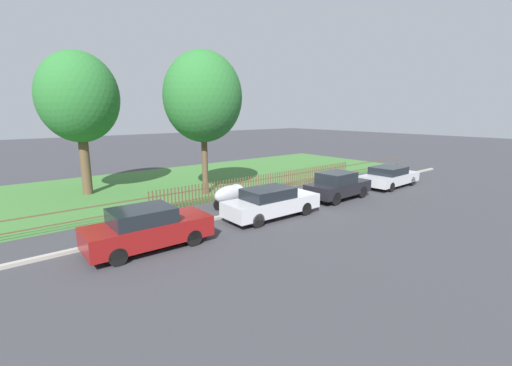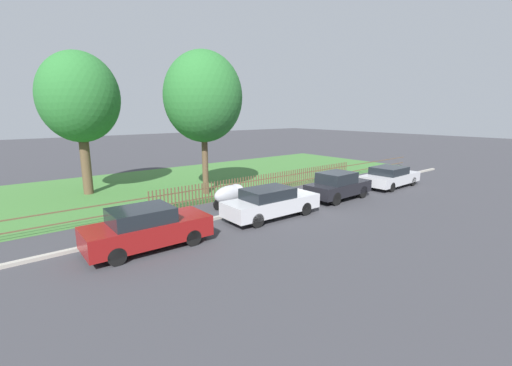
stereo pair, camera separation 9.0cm
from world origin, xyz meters
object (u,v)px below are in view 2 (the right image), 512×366
parked_car_black_saloon (271,202)px  tree_behind_motorcycle (203,97)px  parked_car_navy_estate (338,185)px  parked_car_silver_hatchback (147,228)px  parked_car_red_compact (390,176)px  tree_nearest_kerb (79,98)px  covered_motorcycle (231,194)px

parked_car_black_saloon → tree_behind_motorcycle: tree_behind_motorcycle is taller
parked_car_black_saloon → parked_car_navy_estate: bearing=3.5°
parked_car_silver_hatchback → tree_behind_motorcycle: size_ratio=0.53×
parked_car_red_compact → tree_nearest_kerb: tree_nearest_kerb is taller
parked_car_red_compact → tree_nearest_kerb: bearing=145.4°
parked_car_red_compact → tree_behind_motorcycle: size_ratio=0.55×
parked_car_navy_estate → tree_behind_motorcycle: (-4.84, 5.55, 4.64)m
parked_car_silver_hatchback → tree_nearest_kerb: tree_nearest_kerb is taller
parked_car_silver_hatchback → parked_car_black_saloon: parked_car_silver_hatchback is taller
parked_car_navy_estate → parked_car_red_compact: 5.07m
parked_car_red_compact → parked_car_black_saloon: bearing=178.9°
parked_car_navy_estate → covered_motorcycle: 5.83m
parked_car_silver_hatchback → tree_nearest_kerb: size_ratio=0.54×
parked_car_silver_hatchback → covered_motorcycle: parked_car_silver_hatchback is taller
parked_car_silver_hatchback → parked_car_red_compact: bearing=1.3°
parked_car_red_compact → tree_behind_motorcycle: bearing=148.7°
parked_car_black_saloon → tree_behind_motorcycle: size_ratio=0.57×
parked_car_navy_estate → tree_behind_motorcycle: tree_behind_motorcycle is taller
parked_car_silver_hatchback → parked_car_black_saloon: (5.62, -0.03, -0.04)m
covered_motorcycle → tree_behind_motorcycle: size_ratio=0.24×
tree_nearest_kerb → tree_behind_motorcycle: bearing=-38.8°
parked_car_red_compact → parked_car_silver_hatchback: bearing=178.6°
parked_car_black_saloon → tree_behind_motorcycle: 7.41m
parked_car_black_saloon → parked_car_red_compact: size_ratio=1.04×
parked_car_red_compact → tree_behind_motorcycle: (-9.91, 5.65, 4.74)m
tree_nearest_kerb → parked_car_red_compact: bearing=-33.1°
parked_car_silver_hatchback → covered_motorcycle: 5.72m
parked_car_red_compact → tree_nearest_kerb: (-15.14, 9.86, 4.69)m
parked_car_silver_hatchback → parked_car_navy_estate: bearing=1.9°
covered_motorcycle → tree_nearest_kerb: bearing=123.0°
parked_car_black_saloon → tree_behind_motorcycle: bearing=90.2°
parked_car_silver_hatchback → covered_motorcycle: size_ratio=2.19×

